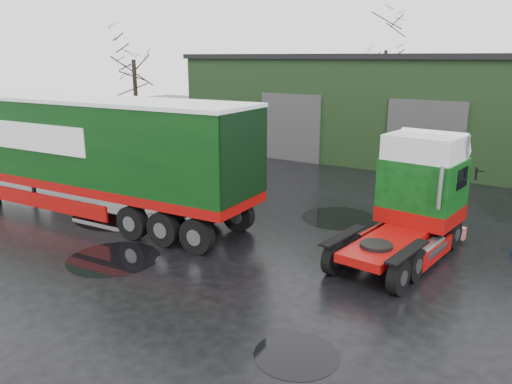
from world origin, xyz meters
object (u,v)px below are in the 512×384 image
Objects in this scene: warehouse at (454,107)px; tree_left at (135,85)px; trailer_left at (82,156)px; hero_tractor at (400,202)px; tree_back_a at (385,73)px.

warehouse is 3.81× the size of tree_left.
tree_left reaches higher than trailer_left.
hero_tractor is at bearing -83.42° from trailer_left.
tree_left is at bearing 161.54° from hero_tractor.
hero_tractor is at bearing -24.35° from tree_left.
trailer_left is 1.78× the size of tree_left.
tree_back_a is (-10.50, 27.73, 2.85)m from hero_tractor.
tree_back_a reaches higher than hero_tractor.
trailer_left is 30.04m from tree_back_a.
hero_tractor is 0.72× the size of tree_left.
tree_back_a reaches higher than tree_left.
tree_back_a is at bearing 58.57° from tree_left.
hero_tractor is 29.79m from tree_back_a.
warehouse is at bearing 103.92° from hero_tractor.
warehouse is at bearing 22.83° from tree_left.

